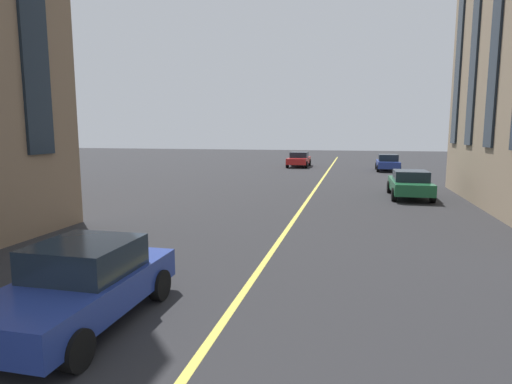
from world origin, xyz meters
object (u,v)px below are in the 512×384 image
Objects in this scene: car_blue_far at (82,284)px; car_red_trailing at (299,159)px; car_blue_parked_b at (388,163)px; car_green_oncoming at (410,184)px.

car_red_trailing is at bearing 1.03° from car_blue_far.
car_blue_parked_b is at bearing -13.09° from car_blue_far.
car_green_oncoming is 14.97m from car_blue_parked_b.
car_blue_far is (-31.16, 7.25, 0.00)m from car_blue_parked_b.
car_red_trailing is 19.27m from car_green_oncoming.
car_red_trailing is 33.79m from car_blue_far.
car_red_trailing is 1.13× the size of car_blue_far.
car_blue_far is (-33.78, -0.61, -0.00)m from car_red_trailing.
car_blue_far is at bearing 155.89° from car_green_oncoming.
car_green_oncoming is at bearing -155.95° from car_red_trailing.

